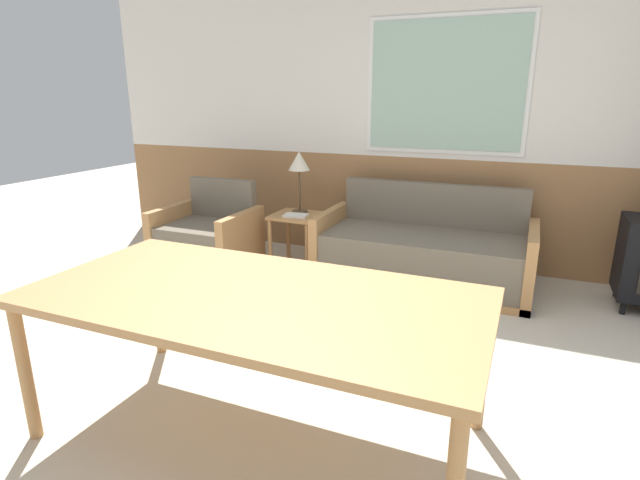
{
  "coord_description": "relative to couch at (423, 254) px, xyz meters",
  "views": [
    {
      "loc": [
        0.89,
        -2.17,
        1.62
      ],
      "look_at": [
        -0.51,
        1.13,
        0.56
      ],
      "focal_mm": 28.0,
      "sensor_mm": 36.0,
      "label": 1
    }
  ],
  "objects": [
    {
      "name": "ground_plane",
      "position": [
        -0.1,
        -2.01,
        -0.26
      ],
      "size": [
        16.0,
        16.0,
        0.0
      ],
      "primitive_type": "plane",
      "color": "beige"
    },
    {
      "name": "wall_back",
      "position": [
        -0.09,
        0.62,
        1.1
      ],
      "size": [
        7.2,
        0.09,
        2.7
      ],
      "color": "#996B42",
      "rests_on": "ground_plane"
    },
    {
      "name": "couch",
      "position": [
        0.0,
        0.0,
        0.0
      ],
      "size": [
        1.82,
        0.83,
        0.83
      ],
      "color": "#B27F4C",
      "rests_on": "ground_plane"
    },
    {
      "name": "armchair",
      "position": [
        -1.98,
        -0.39,
        -0.0
      ],
      "size": [
        0.87,
        0.73,
        0.81
      ],
      "rotation": [
        0.0,
        0.0,
        0.05
      ],
      "color": "#B27F4C",
      "rests_on": "ground_plane"
    },
    {
      "name": "side_table",
      "position": [
        -1.21,
        -0.03,
        0.15
      ],
      "size": [
        0.44,
        0.44,
        0.52
      ],
      "color": "#B27F4C",
      "rests_on": "ground_plane"
    },
    {
      "name": "table_lamp",
      "position": [
        -1.22,
        0.05,
        0.71
      ],
      "size": [
        0.2,
        0.2,
        0.58
      ],
      "color": "#4C3823",
      "rests_on": "side_table"
    },
    {
      "name": "book_stack",
      "position": [
        -1.18,
        -0.11,
        0.26
      ],
      "size": [
        0.24,
        0.18,
        0.02
      ],
      "color": "white",
      "rests_on": "side_table"
    },
    {
      "name": "dining_table",
      "position": [
        -0.31,
        -2.36,
        0.42
      ],
      "size": [
        2.1,
        1.04,
        0.74
      ],
      "color": "#B27F4C",
      "rests_on": "ground_plane"
    }
  ]
}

